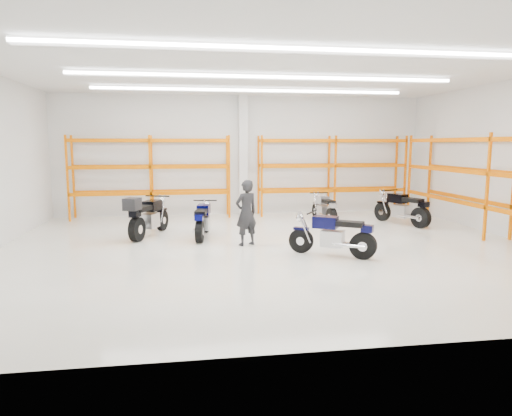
{
  "coord_description": "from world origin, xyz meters",
  "views": [
    {
      "loc": [
        -2.09,
        -11.43,
        2.68
      ],
      "look_at": [
        -0.3,
        0.5,
        0.99
      ],
      "focal_mm": 32.0,
      "sensor_mm": 36.0,
      "label": 1
    }
  ],
  "objects": [
    {
      "name": "motorcycle_back_b",
      "position": [
        -1.69,
        1.55,
        0.48
      ],
      "size": [
        0.77,
        2.1,
        1.03
      ],
      "color": "black",
      "rests_on": "ground"
    },
    {
      "name": "ground",
      "position": [
        0.0,
        0.0,
        0.0
      ],
      "size": [
        14.0,
        14.0,
        0.0
      ],
      "primitive_type": "plane",
      "color": "silver",
      "rests_on": "ground"
    },
    {
      "name": "structural_column",
      "position": [
        0.0,
        5.82,
        2.25
      ],
      "size": [
        0.32,
        0.32,
        4.5
      ],
      "primitive_type": "cube",
      "color": "white",
      "rests_on": "ground"
    },
    {
      "name": "pallet_racking_side",
      "position": [
        6.48,
        0.0,
        1.81
      ],
      "size": [
        0.87,
        9.07,
        3.0
      ],
      "color": "#FF6A00",
      "rests_on": "ground"
    },
    {
      "name": "room_shell",
      "position": [
        0.0,
        0.03,
        3.28
      ],
      "size": [
        14.02,
        12.02,
        4.51
      ],
      "color": "white",
      "rests_on": "ground"
    },
    {
      "name": "pallet_racking_back_right",
      "position": [
        3.4,
        5.48,
        1.79
      ],
      "size": [
        5.67,
        0.87,
        3.0
      ],
      "color": "#FF6A00",
      "rests_on": "ground"
    },
    {
      "name": "motorcycle_back_d",
      "position": [
        5.02,
        2.72,
        0.53
      ],
      "size": [
        1.11,
        2.17,
        1.13
      ],
      "color": "black",
      "rests_on": "ground"
    },
    {
      "name": "motorcycle_back_a",
      "position": [
        -3.29,
        1.9,
        0.59
      ],
      "size": [
        1.19,
        2.33,
        1.24
      ],
      "color": "black",
      "rests_on": "ground"
    },
    {
      "name": "pallet_racking_back_left",
      "position": [
        -3.4,
        5.48,
        1.79
      ],
      "size": [
        5.67,
        0.87,
        3.0
      ],
      "color": "#FF6A00",
      "rests_on": "ground"
    },
    {
      "name": "motorcycle_back_c",
      "position": [
        2.54,
        3.52,
        0.46
      ],
      "size": [
        0.67,
        2.02,
        0.99
      ],
      "color": "black",
      "rests_on": "ground"
    },
    {
      "name": "standing_man",
      "position": [
        -0.58,
        0.41,
        0.88
      ],
      "size": [
        0.76,
        0.65,
        1.75
      ],
      "primitive_type": "imported",
      "rotation": [
        0.0,
        0.0,
        3.59
      ],
      "color": "black",
      "rests_on": "ground"
    },
    {
      "name": "motorcycle_main",
      "position": [
        1.39,
        -1.12,
        0.5
      ],
      "size": [
        1.89,
        1.3,
        1.06
      ],
      "color": "black",
      "rests_on": "ground"
    }
  ]
}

